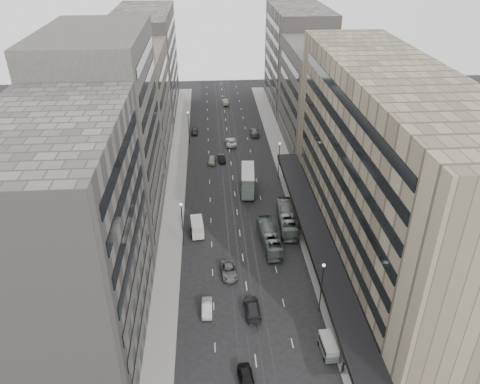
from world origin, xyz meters
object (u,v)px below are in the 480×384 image
object	(u,v)px
double_decker	(248,180)
sedan_2	(229,271)
bus_near	(269,238)
bus_far	(287,219)
sedan_1	(207,308)
pedestrian	(343,368)
sedan_0	(247,380)
vw_microbus	(328,346)
panel_van	(197,227)

from	to	relation	value
double_decker	sedan_2	size ratio (longest dim) A/B	1.79
bus_near	bus_far	world-z (taller)	bus_far
sedan_1	pedestrian	size ratio (longest dim) A/B	2.40
sedan_1	sedan_0	bearing A→B (deg)	-69.25
sedan_1	sedan_2	size ratio (longest dim) A/B	0.80
bus_far	sedan_2	distance (m)	16.77
double_decker	sedan_0	world-z (taller)	double_decker
sedan_2	vw_microbus	bearing A→B (deg)	-57.69
bus_far	sedan_2	size ratio (longest dim) A/B	2.29
bus_far	pedestrian	size ratio (longest dim) A/B	6.82
panel_van	sedan_2	world-z (taller)	panel_van
double_decker	panel_van	xyz separation A→B (m)	(-10.09, -14.57, -1.07)
double_decker	sedan_1	size ratio (longest dim) A/B	2.22
bus_near	double_decker	xyz separation A→B (m)	(-2.01, 18.67, 1.12)
double_decker	panel_van	size ratio (longest dim) A/B	1.95
bus_far	panel_van	size ratio (longest dim) A/B	2.50
panel_van	sedan_0	xyz separation A→B (m)	(6.00, -31.42, -0.78)
bus_near	sedan_2	world-z (taller)	bus_near
vw_microbus	sedan_2	xyz separation A→B (m)	(-11.67, 16.23, -0.48)
panel_van	sedan_1	world-z (taller)	panel_van
sedan_0	sedan_1	world-z (taller)	sedan_0
pedestrian	sedan_0	bearing A→B (deg)	-27.48
sedan_1	bus_near	bearing A→B (deg)	55.29
bus_near	sedan_0	bearing A→B (deg)	73.24
pedestrian	double_decker	bearing A→B (deg)	-111.53
vw_microbus	panel_van	xyz separation A→B (m)	(-16.62, 27.48, 0.37)
sedan_0	sedan_2	bearing A→B (deg)	87.54
bus_near	vw_microbus	distance (m)	23.82
bus_far	sedan_2	bearing A→B (deg)	52.05
sedan_0	pedestrian	bearing A→B (deg)	-1.94
bus_near	bus_far	size ratio (longest dim) A/B	0.93
bus_far	panel_van	bearing A→B (deg)	8.01
bus_near	double_decker	distance (m)	18.81
bus_near	sedan_0	world-z (taller)	bus_near
sedan_2	bus_far	bearing A→B (deg)	45.68
bus_far	sedan_1	world-z (taller)	bus_far
sedan_0	bus_far	bearing A→B (deg)	67.75
bus_near	panel_van	distance (m)	12.78
double_decker	sedan_2	xyz separation A→B (m)	(-5.14, -25.82, -1.91)
bus_far	bus_near	bearing A→B (deg)	58.22
vw_microbus	pedestrian	world-z (taller)	vw_microbus
bus_near	vw_microbus	size ratio (longest dim) A/B	2.67
bus_near	pedestrian	size ratio (longest dim) A/B	6.32
vw_microbus	sedan_1	world-z (taller)	vw_microbus
double_decker	panel_van	distance (m)	17.76
pedestrian	vw_microbus	bearing A→B (deg)	-103.79
bus_near	bus_far	bearing A→B (deg)	-128.91
double_decker	pedestrian	xyz separation A→B (m)	(7.53, -45.29, -1.62)
pedestrian	sedan_1	bearing A→B (deg)	-66.71
bus_near	sedan_2	xyz separation A→B (m)	(-7.15, -7.15, -0.79)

